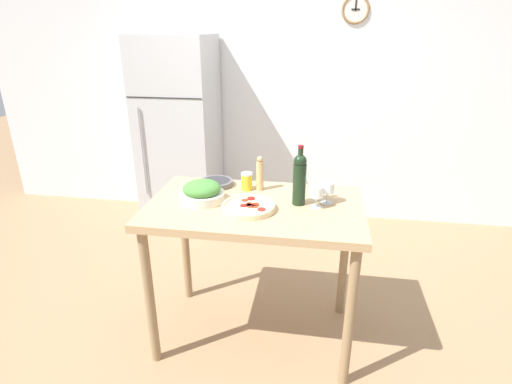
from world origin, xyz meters
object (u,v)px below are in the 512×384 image
(salt_canister, at_px, (247,181))
(homemade_pizza, at_px, (249,206))
(wine_bottle, at_px, (300,178))
(refrigerator, at_px, (180,134))
(pepper_mill, at_px, (260,174))
(cast_iron_skillet, at_px, (216,183))
(salad_bowl, at_px, (202,192))
(wine_glass_far, at_px, (327,189))
(wine_glass_near, at_px, (316,193))

(salt_canister, bearing_deg, homemade_pizza, -77.82)
(wine_bottle, bearing_deg, salt_canister, 152.90)
(refrigerator, height_order, salt_canister, refrigerator)
(pepper_mill, relative_size, cast_iron_skillet, 0.63)
(refrigerator, relative_size, salad_bowl, 7.01)
(wine_glass_far, bearing_deg, homemade_pizza, -159.02)
(wine_bottle, bearing_deg, refrigerator, 129.12)
(pepper_mill, distance_m, cast_iron_skillet, 0.30)
(wine_bottle, distance_m, cast_iron_skillet, 0.60)
(wine_glass_near, distance_m, pepper_mill, 0.42)
(refrigerator, bearing_deg, homemade_pizza, -59.42)
(wine_glass_near, xyz_separation_m, cast_iron_skillet, (-0.64, 0.25, -0.07))
(wine_glass_far, relative_size, cast_iron_skillet, 0.37)
(wine_bottle, xyz_separation_m, wine_glass_far, (0.16, 0.04, -0.07))
(homemade_pizza, xyz_separation_m, cast_iron_skillet, (-0.27, 0.33, -0.00))
(refrigerator, relative_size, wine_glass_far, 14.42)
(salad_bowl, bearing_deg, wine_glass_near, 0.19)
(salad_bowl, relative_size, salt_canister, 2.36)
(refrigerator, relative_size, wine_bottle, 5.27)
(refrigerator, distance_m, wine_glass_near, 2.10)
(wine_bottle, relative_size, salad_bowl, 1.33)
(wine_bottle, bearing_deg, wine_glass_near, -20.20)
(pepper_mill, height_order, homemade_pizza, pepper_mill)
(wine_bottle, bearing_deg, wine_glass_far, 14.27)
(wine_glass_near, relative_size, pepper_mill, 0.58)
(wine_glass_near, xyz_separation_m, wine_glass_far, (0.06, 0.08, 0.00))
(refrigerator, xyz_separation_m, wine_bottle, (1.26, -1.55, 0.18))
(salt_canister, height_order, cast_iron_skillet, salt_canister)
(salt_canister, bearing_deg, wine_glass_near, -25.59)
(homemade_pizza, relative_size, salt_canister, 2.73)
(homemade_pizza, bearing_deg, wine_bottle, 24.69)
(salt_canister, bearing_deg, pepper_mill, 8.47)
(refrigerator, xyz_separation_m, wine_glass_far, (1.43, -1.51, 0.11))
(pepper_mill, distance_m, homemade_pizza, 0.32)
(pepper_mill, relative_size, salt_canister, 1.98)
(pepper_mill, height_order, cast_iron_skillet, pepper_mill)
(wine_glass_far, bearing_deg, refrigerator, 133.27)
(cast_iron_skillet, bearing_deg, homemade_pizza, -50.89)
(wine_bottle, xyz_separation_m, salad_bowl, (-0.56, -0.04, -0.10))
(wine_glass_far, xyz_separation_m, cast_iron_skillet, (-0.70, 0.17, -0.07))
(salt_canister, distance_m, cast_iron_skillet, 0.21)
(wine_glass_far, bearing_deg, wine_glass_near, -128.39)
(wine_bottle, height_order, wine_glass_near, wine_bottle)
(wine_glass_near, bearing_deg, salt_canister, 154.41)
(pepper_mill, bearing_deg, wine_glass_far, -19.08)
(homemade_pizza, bearing_deg, pepper_mill, 86.64)
(wine_glass_far, bearing_deg, wine_bottle, -165.73)
(refrigerator, relative_size, salt_canister, 16.56)
(pepper_mill, bearing_deg, salad_bowl, -144.26)
(wine_bottle, bearing_deg, cast_iron_skillet, 158.92)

